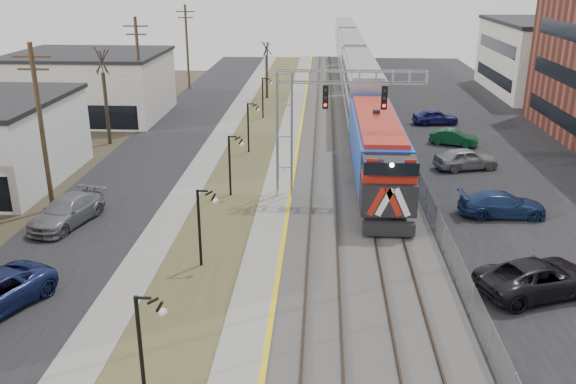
{
  "coord_description": "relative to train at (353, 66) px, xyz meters",
  "views": [
    {
      "loc": [
        1.81,
        -8.73,
        13.73
      ],
      "look_at": [
        0.08,
        21.79,
        2.6
      ],
      "focal_mm": 38.0,
      "sensor_mm": 36.0,
      "label": 1
    }
  ],
  "objects": [
    {
      "name": "fence",
      "position": [
        2.7,
        -30.96,
        -2.12
      ],
      "size": [
        0.04,
        120.0,
        1.6
      ],
      "primitive_type": "cube",
      "color": "gray",
      "rests_on": "ground"
    },
    {
      "name": "train",
      "position": [
        0.0,
        0.0,
        0.0
      ],
      "size": [
        3.0,
        85.85,
        5.33
      ],
      "color": "#153CAB",
      "rests_on": "ground"
    },
    {
      "name": "bare_trees",
      "position": [
        -18.16,
        -27.05,
        -0.22
      ],
      "size": [
        12.3,
        42.3,
        5.95
      ],
      "color": "#382D23",
      "rests_on": "ground"
    },
    {
      "name": "car_street_b",
      "position": [
        -18.13,
        -43.21,
        -2.14
      ],
      "size": [
        3.45,
        5.76,
        1.56
      ],
      "primitive_type": "imported",
      "rotation": [
        0.0,
        0.0,
        -0.25
      ],
      "color": "slate",
      "rests_on": "ground"
    },
    {
      "name": "street_west",
      "position": [
        -17.0,
        -30.96,
        -2.9
      ],
      "size": [
        7.0,
        120.0,
        0.04
      ],
      "primitive_type": "cube",
      "color": "black",
      "rests_on": "ground"
    },
    {
      "name": "car_lot_c",
      "position": [
        6.14,
        -49.86,
        -2.12
      ],
      "size": [
        6.28,
        4.48,
        1.59
      ],
      "primitive_type": "imported",
      "rotation": [
        0.0,
        0.0,
        1.93
      ],
      "color": "black",
      "rests_on": "ground"
    },
    {
      "name": "utility_poles",
      "position": [
        -20.0,
        -40.96,
        2.08
      ],
      "size": [
        0.28,
        80.28,
        10.0
      ],
      "color": "#4C3823",
      "rests_on": "ground"
    },
    {
      "name": "car_lot_d",
      "position": [
        7.03,
        -40.56,
        -2.19
      ],
      "size": [
        5.11,
        2.22,
        1.46
      ],
      "primitive_type": "imported",
      "rotation": [
        0.0,
        0.0,
        1.6
      ],
      "color": "navy",
      "rests_on": "ground"
    },
    {
      "name": "sidewalk",
      "position": [
        -12.5,
        -30.96,
        -2.88
      ],
      "size": [
        2.0,
        120.0,
        0.08
      ],
      "primitive_type": "cube",
      "color": "gray",
      "rests_on": "ground"
    },
    {
      "name": "signal_gantry",
      "position": [
        -4.28,
        -37.97,
        2.67
      ],
      "size": [
        9.0,
        1.07,
        8.15
      ],
      "color": "gray",
      "rests_on": "ground"
    },
    {
      "name": "parking_lot",
      "position": [
        10.5,
        -30.96,
        -2.9
      ],
      "size": [
        16.0,
        120.0,
        0.04
      ],
      "primitive_type": "cube",
      "color": "black",
      "rests_on": "ground"
    },
    {
      "name": "lampposts",
      "position": [
        -9.5,
        -47.68,
        -0.92
      ],
      "size": [
        0.14,
        62.14,
        4.0
      ],
      "color": "black",
      "rests_on": "ground"
    },
    {
      "name": "ballast_bed",
      "position": [
        -1.5,
        -30.96,
        -2.82
      ],
      "size": [
        8.0,
        120.0,
        0.2
      ],
      "primitive_type": "cube",
      "color": "#595651",
      "rests_on": "ground"
    },
    {
      "name": "car_lot_f",
      "position": [
        7.29,
        -24.92,
        -2.28
      ],
      "size": [
        4.11,
        2.68,
        1.28
      ],
      "primitive_type": "imported",
      "rotation": [
        0.0,
        0.0,
        1.2
      ],
      "color": "#0D4223",
      "rests_on": "ground"
    },
    {
      "name": "track_near",
      "position": [
        -3.5,
        -30.96,
        -2.64
      ],
      "size": [
        1.58,
        120.0,
        0.15
      ],
      "color": "#2D2119",
      "rests_on": "ballast_bed"
    },
    {
      "name": "car_lot_g",
      "position": [
        7.01,
        -17.63,
        -2.2
      ],
      "size": [
        4.4,
        2.19,
        1.44
      ],
      "primitive_type": "imported",
      "rotation": [
        0.0,
        0.0,
        1.69
      ],
      "color": "navy",
      "rests_on": "ground"
    },
    {
      "name": "car_lot_e",
      "position": [
        6.88,
        -31.44,
        -2.13
      ],
      "size": [
        4.94,
        2.99,
        1.57
      ],
      "primitive_type": "imported",
      "rotation": [
        0.0,
        0.0,
        1.83
      ],
      "color": "gray",
      "rests_on": "ground"
    },
    {
      "name": "track_far",
      "position": [
        -0.0,
        -30.96,
        -2.64
      ],
      "size": [
        1.58,
        120.0,
        0.15
      ],
      "color": "#2D2119",
      "rests_on": "ballast_bed"
    },
    {
      "name": "grass_median",
      "position": [
        -9.5,
        -30.96,
        -2.89
      ],
      "size": [
        4.0,
        120.0,
        0.06
      ],
      "primitive_type": "cube",
      "color": "#444726",
      "rests_on": "ground"
    },
    {
      "name": "platform",
      "position": [
        -6.5,
        -30.96,
        -2.8
      ],
      "size": [
        2.0,
        120.0,
        0.24
      ],
      "primitive_type": "cube",
      "color": "gray",
      "rests_on": "ground"
    },
    {
      "name": "platform_edge",
      "position": [
        -5.62,
        -30.96,
        -2.67
      ],
      "size": [
        0.24,
        120.0,
        0.01
      ],
      "primitive_type": "cube",
      "color": "gold",
      "rests_on": "platform"
    }
  ]
}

